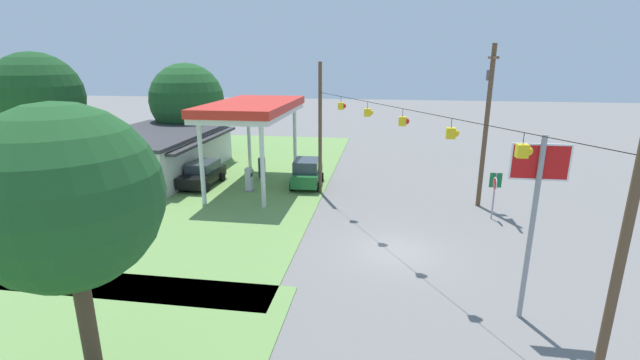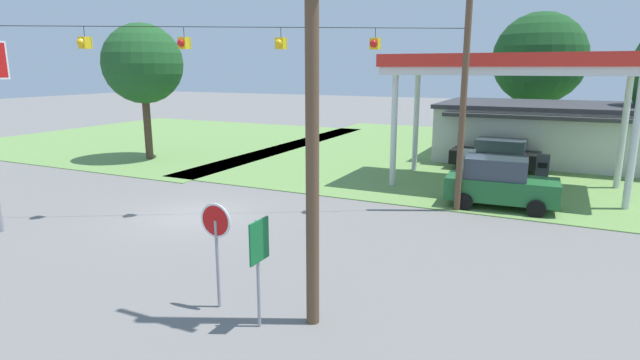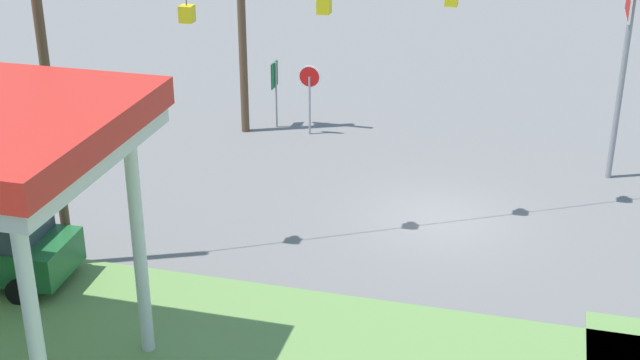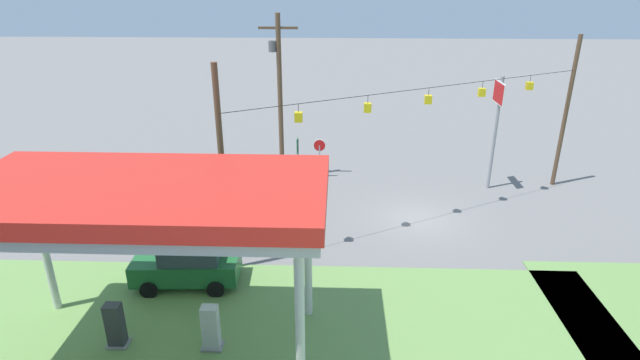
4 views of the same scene
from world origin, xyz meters
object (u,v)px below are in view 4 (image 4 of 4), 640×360
at_px(route_sign, 298,149).
at_px(utility_pole_main, 279,91).
at_px(gas_station_canopy, 144,200).
at_px(car_at_pumps_front, 188,262).
at_px(fuel_pump_far, 115,326).
at_px(stop_sign_roadside, 320,150).
at_px(stop_sign_overhead, 497,111).
at_px(fuel_pump_near, 211,329).

distance_m(route_sign, utility_pole_main, 3.95).
xyz_separation_m(gas_station_canopy, car_at_pumps_front, (0.21, -3.78, -4.49)).
bearing_deg(gas_station_canopy, fuel_pump_far, -0.05).
height_order(gas_station_canopy, stop_sign_roadside, gas_station_canopy).
distance_m(gas_station_canopy, stop_sign_roadside, 16.62).
distance_m(gas_station_canopy, utility_pole_main, 15.40).
height_order(fuel_pump_far, stop_sign_overhead, stop_sign_overhead).
distance_m(stop_sign_roadside, stop_sign_overhead, 10.48).
bearing_deg(stop_sign_roadside, utility_pole_main, -172.58).
relative_size(fuel_pump_near, utility_pole_main, 0.17).
height_order(car_at_pumps_front, route_sign, route_sign).
xyz_separation_m(gas_station_canopy, stop_sign_overhead, (-14.66, -14.27, -0.86)).
relative_size(stop_sign_roadside, route_sign, 1.04).
bearing_deg(car_at_pumps_front, stop_sign_roadside, -115.48).
bearing_deg(stop_sign_overhead, route_sign, -8.15).
height_order(stop_sign_overhead, route_sign, stop_sign_overhead).
bearing_deg(stop_sign_roadside, fuel_pump_near, -101.08).
bearing_deg(route_sign, fuel_pump_near, 84.00).
bearing_deg(fuel_pump_near, stop_sign_roadside, -101.08).
height_order(fuel_pump_far, stop_sign_roadside, stop_sign_roadside).
bearing_deg(route_sign, gas_station_canopy, 78.32).
bearing_deg(utility_pole_main, stop_sign_roadside, -172.58).
bearing_deg(stop_sign_overhead, gas_station_canopy, 44.22).
relative_size(gas_station_canopy, route_sign, 4.55).
height_order(fuel_pump_near, car_at_pumps_front, car_at_pumps_front).
xyz_separation_m(gas_station_canopy, utility_pole_main, (-2.33, -15.22, -0.03)).
height_order(fuel_pump_near, stop_sign_roadside, stop_sign_roadside).
bearing_deg(fuel_pump_far, utility_pole_main, -104.52).
bearing_deg(route_sign, car_at_pumps_front, 73.92).
height_order(gas_station_canopy, fuel_pump_near, gas_station_canopy).
bearing_deg(stop_sign_overhead, fuel_pump_far, 41.23).
bearing_deg(fuel_pump_far, stop_sign_roadside, -111.99).
xyz_separation_m(stop_sign_roadside, utility_pole_main, (2.33, 0.30, 3.67)).
bearing_deg(car_at_pumps_front, fuel_pump_far, 66.56).
bearing_deg(route_sign, fuel_pump_far, 72.86).
distance_m(stop_sign_roadside, utility_pole_main, 4.35).
distance_m(fuel_pump_far, car_at_pumps_front, 4.04).
relative_size(fuel_pump_far, stop_sign_roadside, 0.67).
relative_size(fuel_pump_far, utility_pole_main, 0.17).
xyz_separation_m(fuel_pump_near, car_at_pumps_front, (1.82, -3.78, 0.22)).
height_order(stop_sign_roadside, utility_pole_main, utility_pole_main).
distance_m(fuel_pump_near, stop_sign_roadside, 15.85).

